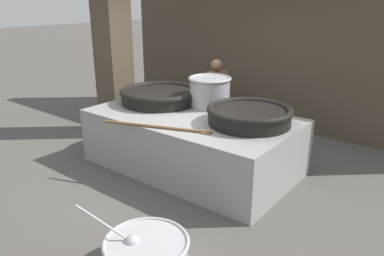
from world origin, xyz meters
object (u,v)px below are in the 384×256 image
stock_pot (210,91)px  prep_bowl_vegetables (146,253)px  giant_wok_near (160,95)px  giant_wok_far (249,115)px  cook (216,96)px

stock_pot → prep_bowl_vegetables: stock_pot is taller
stock_pot → prep_bowl_vegetables: bearing=-66.3°
giant_wok_near → giant_wok_far: giant_wok_far is taller
prep_bowl_vegetables → stock_pot: bearing=113.7°
giant_wok_far → cook: size_ratio=0.80×
cook → giant_wok_far: bearing=150.7°
cook → stock_pot: bearing=128.6°
cook → prep_bowl_vegetables: cook is taller
giant_wok_near → cook: bearing=69.5°
prep_bowl_vegetables → giant_wok_near: bearing=129.9°
giant_wok_near → giant_wok_far: bearing=-2.1°
cook → giant_wok_near: bearing=80.2°
giant_wok_near → cook: (0.40, 1.06, -0.17)m
giant_wok_far → prep_bowl_vegetables: size_ratio=1.19×
stock_pot → cook: size_ratio=0.46×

